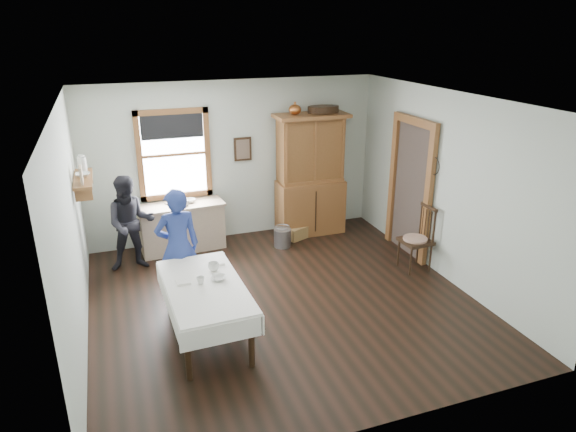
{
  "coord_description": "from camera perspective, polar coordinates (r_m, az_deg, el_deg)",
  "views": [
    {
      "loc": [
        -2.0,
        -5.81,
        3.56
      ],
      "look_at": [
        0.19,
        0.3,
        1.1
      ],
      "focal_mm": 32.0,
      "sensor_mm": 36.0,
      "label": 1
    }
  ],
  "objects": [
    {
      "name": "doorway",
      "position": [
        8.36,
        13.5,
        3.48
      ],
      "size": [
        0.09,
        1.14,
        2.22
      ],
      "color": "#42362F",
      "rests_on": "room"
    },
    {
      "name": "shelf_bowl",
      "position": [
        7.63,
        -21.86,
        4.3
      ],
      "size": [
        0.22,
        0.22,
        0.05
      ],
      "primitive_type": "imported",
      "color": "silver",
      "rests_on": "wall_shelf"
    },
    {
      "name": "china_hutch",
      "position": [
        8.98,
        2.52,
        4.57
      ],
      "size": [
        1.25,
        0.6,
        2.13
      ],
      "primitive_type": "cube",
      "rotation": [
        0.0,
        0.0,
        -0.01
      ],
      "color": "brown",
      "rests_on": "room"
    },
    {
      "name": "counter_book",
      "position": [
        8.46,
        -13.11,
        1.17
      ],
      "size": [
        0.24,
        0.27,
        0.02
      ],
      "primitive_type": "imported",
      "rotation": [
        0.0,
        0.0,
        0.49
      ],
      "color": "brown",
      "rests_on": "work_counter"
    },
    {
      "name": "rug_beater",
      "position": [
        7.78,
        15.98,
        6.24
      ],
      "size": [
        0.01,
        0.27,
        0.27
      ],
      "primitive_type": "torus",
      "rotation": [
        0.0,
        1.57,
        0.0
      ],
      "color": "black",
      "rests_on": "room"
    },
    {
      "name": "woman_blue",
      "position": [
        6.93,
        -12.09,
        -3.8
      ],
      "size": [
        0.56,
        0.39,
        1.48
      ],
      "primitive_type": "imported",
      "rotation": [
        0.0,
        0.0,
        3.21
      ],
      "color": "navy",
      "rests_on": "room"
    },
    {
      "name": "dining_table",
      "position": [
        6.28,
        -9.07,
        -10.33
      ],
      "size": [
        0.96,
        1.75,
        0.69
      ],
      "primitive_type": "cube",
      "rotation": [
        0.0,
        0.0,
        0.03
      ],
      "color": "white",
      "rests_on": "room"
    },
    {
      "name": "table_bowl",
      "position": [
        6.2,
        -7.73,
        -6.82
      ],
      "size": [
        0.24,
        0.24,
        0.05
      ],
      "primitive_type": "imported",
      "rotation": [
        0.0,
        0.0,
        -0.25
      ],
      "color": "silver",
      "rests_on": "dining_table"
    },
    {
      "name": "counter_bowl",
      "position": [
        8.55,
        -10.85,
        1.69
      ],
      "size": [
        0.24,
        0.24,
        0.06
      ],
      "primitive_type": "imported",
      "rotation": [
        0.0,
        0.0,
        0.36
      ],
      "color": "silver",
      "rests_on": "work_counter"
    },
    {
      "name": "work_counter",
      "position": [
        8.63,
        -11.68,
        -1.21
      ],
      "size": [
        1.42,
        0.61,
        0.79
      ],
      "primitive_type": "cube",
      "rotation": [
        0.0,
        0.0,
        0.06
      ],
      "color": "tan",
      "rests_on": "room"
    },
    {
      "name": "figure_dark",
      "position": [
        8.06,
        -17.03,
        -1.14
      ],
      "size": [
        0.68,
        0.53,
        1.36
      ],
      "primitive_type": "imported",
      "rotation": [
        0.0,
        0.0,
        -0.03
      ],
      "color": "black",
      "rests_on": "room"
    },
    {
      "name": "table_cup_b",
      "position": [
        6.13,
        -9.7,
        -7.05
      ],
      "size": [
        0.12,
        0.12,
        0.09
      ],
      "primitive_type": "imported",
      "rotation": [
        0.0,
        0.0,
        -0.41
      ],
      "color": "silver",
      "rests_on": "dining_table"
    },
    {
      "name": "framed_picture",
      "position": [
        8.78,
        -5.04,
        7.41
      ],
      "size": [
        0.3,
        0.04,
        0.4
      ],
      "primitive_type": "cube",
      "color": "#301E10",
      "rests_on": "room"
    },
    {
      "name": "wicker_basket",
      "position": [
        9.0,
        0.96,
        -1.84
      ],
      "size": [
        0.44,
        0.38,
        0.21
      ],
      "primitive_type": "cube",
      "rotation": [
        0.0,
        0.0,
        0.39
      ],
      "color": "olive",
      "rests_on": "room"
    },
    {
      "name": "room",
      "position": [
        6.53,
        -0.67,
        0.95
      ],
      "size": [
        5.01,
        5.01,
        2.7
      ],
      "color": "black",
      "rests_on": "ground"
    },
    {
      "name": "table_cup_a",
      "position": [
        6.41,
        -8.27,
        -5.59
      ],
      "size": [
        0.17,
        0.17,
        0.11
      ],
      "primitive_type": "imported",
      "rotation": [
        0.0,
        0.0,
        0.3
      ],
      "color": "silver",
      "rests_on": "dining_table"
    },
    {
      "name": "pail",
      "position": [
        8.66,
        -0.62,
        -2.41
      ],
      "size": [
        0.36,
        0.36,
        0.31
      ],
      "primitive_type": "cube",
      "rotation": [
        0.0,
        0.0,
        0.29
      ],
      "color": "gray",
      "rests_on": "room"
    },
    {
      "name": "wall_shelf",
      "position": [
        7.62,
        -21.83,
        4.11
      ],
      "size": [
        0.24,
        1.0,
        0.44
      ],
      "color": "brown",
      "rests_on": "room"
    },
    {
      "name": "window",
      "position": [
        8.56,
        -12.59,
        7.18
      ],
      "size": [
        1.18,
        0.07,
        1.48
      ],
      "color": "white",
      "rests_on": "room"
    },
    {
      "name": "spindle_chair",
      "position": [
        7.99,
        14.02,
        -2.39
      ],
      "size": [
        0.49,
        0.49,
        1.01
      ],
      "primitive_type": "cube",
      "rotation": [
        0.0,
        0.0,
        0.05
      ],
      "color": "#301E10",
      "rests_on": "room"
    }
  ]
}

